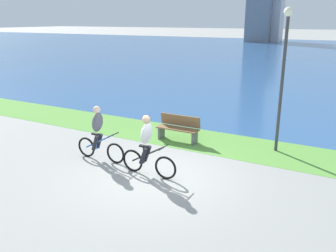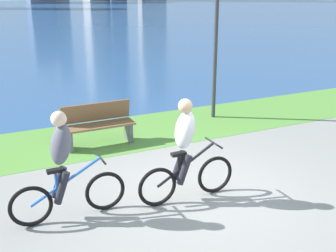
{
  "view_description": "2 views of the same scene",
  "coord_description": "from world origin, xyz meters",
  "px_view_note": "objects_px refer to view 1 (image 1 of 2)",
  "views": [
    {
      "loc": [
        4.45,
        -7.56,
        4.09
      ],
      "look_at": [
        0.04,
        0.56,
        1.27
      ],
      "focal_mm": 37.67,
      "sensor_mm": 36.0,
      "label": 1
    },
    {
      "loc": [
        -3.16,
        -5.55,
        3.39
      ],
      "look_at": [
        -0.16,
        0.79,
        0.98
      ],
      "focal_mm": 46.1,
      "sensor_mm": 36.0,
      "label": 2
    }
  ],
  "objects_px": {
    "cyclist_lead": "(147,146)",
    "cyclist_trailing": "(99,133)",
    "lamppost_tall": "(284,62)",
    "bench_near_path": "(178,128)"
  },
  "relations": [
    {
      "from": "lamppost_tall",
      "to": "cyclist_lead",
      "type": "bearing_deg",
      "value": -126.85
    },
    {
      "from": "lamppost_tall",
      "to": "bench_near_path",
      "type": "bearing_deg",
      "value": -168.96
    },
    {
      "from": "cyclist_trailing",
      "to": "cyclist_lead",
      "type": "bearing_deg",
      "value": -7.29
    },
    {
      "from": "bench_near_path",
      "to": "lamppost_tall",
      "type": "height_order",
      "value": "lamppost_tall"
    },
    {
      "from": "cyclist_trailing",
      "to": "lamppost_tall",
      "type": "xyz_separation_m",
      "value": [
        4.51,
        3.33,
        2.01
      ]
    },
    {
      "from": "cyclist_lead",
      "to": "cyclist_trailing",
      "type": "xyz_separation_m",
      "value": [
        -1.84,
        0.24,
        -0.0
      ]
    },
    {
      "from": "cyclist_lead",
      "to": "cyclist_trailing",
      "type": "bearing_deg",
      "value": 172.71
    },
    {
      "from": "cyclist_trailing",
      "to": "bench_near_path",
      "type": "distance_m",
      "value": 3.02
    },
    {
      "from": "bench_near_path",
      "to": "cyclist_lead",
      "type": "bearing_deg",
      "value": -79.45
    },
    {
      "from": "lamppost_tall",
      "to": "cyclist_trailing",
      "type": "bearing_deg",
      "value": -143.58
    }
  ]
}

